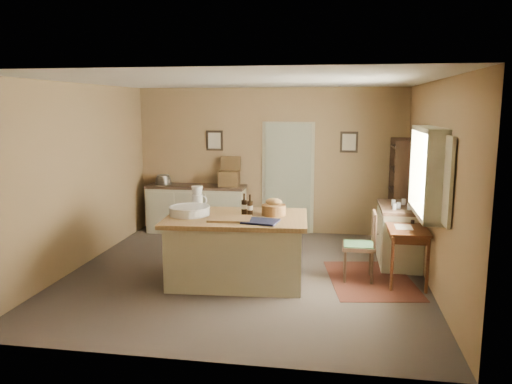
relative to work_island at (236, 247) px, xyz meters
The scene contains 16 objects.
ground 0.58m from the work_island, 76.35° to the left, with size 5.00×5.00×0.00m, color #51453E.
wall_back 2.94m from the work_island, 88.47° to the left, with size 5.00×0.10×2.70m, color olive.
wall_front 2.36m from the work_island, 88.04° to the right, with size 5.00×0.10×2.70m, color olive.
wall_left 2.59m from the work_island, behind, with size 0.10×5.00×2.70m, color olive.
wall_right 2.74m from the work_island, ahead, with size 0.10×5.00×2.70m, color olive.
ceiling 2.24m from the work_island, 76.35° to the left, with size 5.00×5.00×0.00m, color silver.
door 2.87m from the work_island, 81.30° to the left, with size 0.97×0.06×2.11m, color #9DA287.
framed_prints 3.06m from the work_island, 84.36° to the left, with size 2.82×0.02×0.38m.
window 2.72m from the work_island, ahead, with size 0.25×1.99×1.12m.
work_island is the anchor object (origin of this frame).
sideboard 2.81m from the work_island, 116.79° to the left, with size 1.86×0.53×1.18m.
rug 1.92m from the work_island, 10.41° to the left, with size 1.10×1.60×0.01m, color #4F2119.
writing_desk 2.31m from the work_island, ahead, with size 0.52×0.85×0.82m.
desk_chair 1.68m from the work_island, 11.61° to the left, with size 0.44×0.44×0.94m, color #322016, non-canonical shape.
right_cabinet 2.55m from the work_island, 26.72° to the left, with size 0.60×1.08×0.99m.
shelving_unit 3.26m from the work_island, 41.31° to the left, with size 0.31×0.82×1.83m.
Camera 1 is at (1.24, -6.71, 2.37)m, focal length 35.00 mm.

